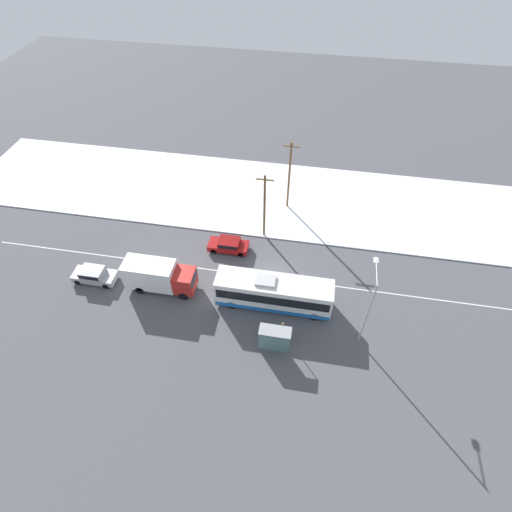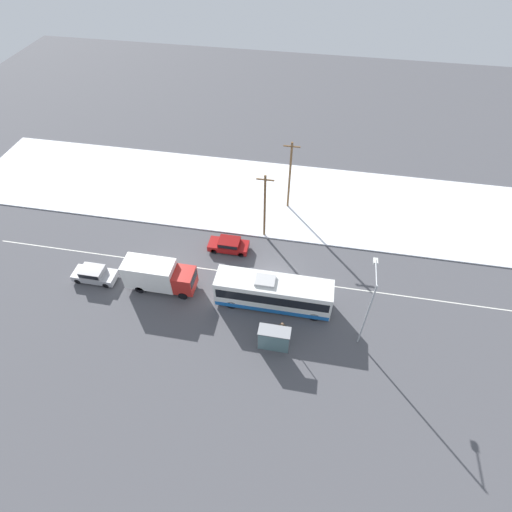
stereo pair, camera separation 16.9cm
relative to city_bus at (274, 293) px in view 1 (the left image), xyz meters
name	(u,v)px [view 1 (the left image)]	position (x,y,z in m)	size (l,w,h in m)	color
ground_plane	(273,278)	(-0.51, 3.13, -1.66)	(120.00, 120.00, 0.00)	#4C4C51
snow_lot	(288,199)	(-0.51, 15.90, -1.60)	(80.00, 14.35, 0.12)	white
lane_marking_center	(273,278)	(-0.51, 3.13, -1.66)	(60.00, 0.12, 0.00)	silver
city_bus	(274,293)	(0.00, 0.00, 0.00)	(10.73, 2.57, 3.40)	white
box_truck	(158,276)	(-11.14, 0.08, 0.11)	(6.77, 2.30, 3.22)	silver
sedan_car	(229,245)	(-5.69, 6.24, -0.88)	(4.25, 1.80, 1.41)	maroon
parked_car_near_truck	(94,275)	(-17.91, -0.16, -0.84)	(4.27, 1.80, 1.51)	#9E9EA3
pedestrian_at_stop	(283,327)	(1.26, -3.20, -0.60)	(0.62, 0.28, 1.72)	#23232D
bus_shelter	(275,338)	(0.75, -4.77, 0.01)	(2.72, 1.20, 2.40)	gray
streetlamp	(370,302)	(7.97, -2.17, 3.32)	(0.36, 3.08, 7.84)	#9EA3A8
utility_pole_roadside	(264,206)	(-2.36, 9.13, 2.53)	(1.80, 0.24, 7.99)	brown
utility_pole_snowlot	(289,175)	(-0.41, 14.51, 2.85)	(1.80, 0.24, 8.64)	brown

